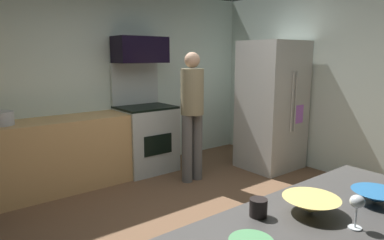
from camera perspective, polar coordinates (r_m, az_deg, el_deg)
ground_plane at (r=3.42m, az=2.89°, el=-18.55°), size 5.20×4.80×0.02m
wall_back at (r=5.01m, az=-14.85°, el=6.21°), size 5.20×0.12×2.60m
wall_right at (r=5.05m, az=25.56°, el=5.56°), size 0.12×4.80×2.60m
lower_cabinet_run at (r=4.53m, az=-23.05°, el=-5.69°), size 2.40×0.60×0.90m
oven_range at (r=5.01m, az=-7.77°, el=-2.57°), size 0.76×0.65×1.56m
microwave at (r=4.95m, az=-8.64°, el=11.53°), size 0.74×0.38×0.36m
refrigerator at (r=5.17m, az=13.18°, el=2.35°), size 0.83×0.76×1.87m
person_cook at (r=4.45m, az=0.03°, el=1.65°), size 0.31×0.30×1.71m
mixing_bowl_large at (r=1.82m, az=19.23°, el=-13.28°), size 0.28×0.28×0.08m
mixing_bowl_small at (r=2.08m, az=28.40°, el=-11.21°), size 0.25×0.25×0.06m
wine_glass_near at (r=1.71m, az=25.88°, el=-12.52°), size 0.06×0.06×0.16m
mug_coffee at (r=1.72m, az=11.03°, el=-14.17°), size 0.09×0.09×0.09m
stock_pot at (r=4.33m, az=-29.34°, el=0.23°), size 0.27×0.27×0.15m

